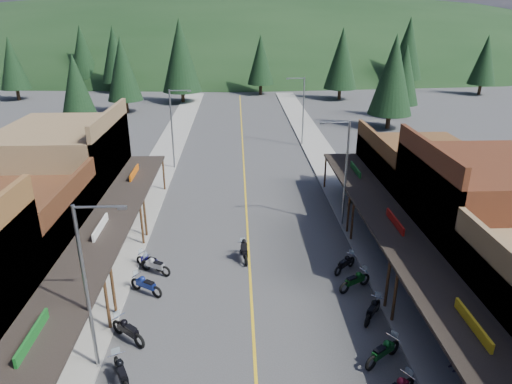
{
  "coord_description": "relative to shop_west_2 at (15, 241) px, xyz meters",
  "views": [
    {
      "loc": [
        -0.66,
        -22.55,
        15.02
      ],
      "look_at": [
        0.63,
        7.61,
        3.0
      ],
      "focal_mm": 32.0,
      "sensor_mm": 36.0,
      "label": 1
    }
  ],
  "objects": [
    {
      "name": "centerline",
      "position": [
        13.75,
        18.3,
        -2.53
      ],
      "size": [
        0.15,
        90.0,
        0.01
      ],
      "primitive_type": "cube",
      "color": "gold",
      "rests_on": "ground"
    },
    {
      "name": "pine_1",
      "position": [
        -10.25,
        68.3,
        4.7
      ],
      "size": [
        5.88,
        5.88,
        12.5
      ],
      "color": "black",
      "rests_on": "ground"
    },
    {
      "name": "pine_4",
      "position": [
        31.75,
        58.3,
        4.7
      ],
      "size": [
        5.88,
        5.88,
        12.5
      ],
      "color": "black",
      "rests_on": "ground"
    },
    {
      "name": "bike_west_8",
      "position": [
        7.98,
        0.18,
        -1.92
      ],
      "size": [
        2.23,
        1.69,
        1.23
      ],
      "primitive_type": null,
      "rotation": [
        0.0,
        0.0,
        1.06
      ],
      "color": "#ACADB1",
      "rests_on": "ground"
    },
    {
      "name": "pine_5",
      "position": [
        47.75,
        70.3,
        5.46
      ],
      "size": [
        6.72,
        6.72,
        14.0
      ],
      "color": "black",
      "rests_on": "ground"
    },
    {
      "name": "bike_east_5",
      "position": [
        19.58,
        -7.93,
        -1.88
      ],
      "size": [
        2.3,
        1.94,
        1.3
      ],
      "primitive_type": null,
      "rotation": [
        0.0,
        0.0,
        -0.95
      ],
      "color": "#0E4719",
      "rests_on": "ground"
    },
    {
      "name": "streetlight_2",
      "position": [
        20.71,
        6.3,
        1.93
      ],
      "size": [
        2.16,
        0.18,
        8.0
      ],
      "color": "gray",
      "rests_on": "ground"
    },
    {
      "name": "bike_west_7",
      "position": [
        7.8,
        -1.97,
        -1.9
      ],
      "size": [
        2.28,
        1.85,
        1.28
      ],
      "primitive_type": null,
      "rotation": [
        0.0,
        0.0,
        0.99
      ],
      "color": "navy",
      "rests_on": "ground"
    },
    {
      "name": "pine_3",
      "position": [
        17.75,
        64.3,
        3.95
      ],
      "size": [
        5.04,
        5.04,
        11.0
      ],
      "color": "black",
      "rests_on": "ground"
    },
    {
      "name": "pine_6",
      "position": [
        59.75,
        62.3,
        3.95
      ],
      "size": [
        5.04,
        5.04,
        11.0
      ],
      "color": "black",
      "rests_on": "ground"
    },
    {
      "name": "ridge_hill",
      "position": [
        13.75,
        133.3,
        -2.53
      ],
      "size": [
        310.0,
        140.0,
        60.0
      ],
      "primitive_type": "ellipsoid",
      "color": "black",
      "rests_on": "ground"
    },
    {
      "name": "streetlight_1",
      "position": [
        6.8,
        20.3,
        1.93
      ],
      "size": [
        2.16,
        0.18,
        8.0
      ],
      "color": "gray",
      "rests_on": "ground"
    },
    {
      "name": "pedestrian_east_b",
      "position": [
        22.27,
        10.08,
        -1.58
      ],
      "size": [
        0.88,
        0.86,
        1.6
      ],
      "primitive_type": "imported",
      "rotation": [
        0.0,
        0.0,
        3.9
      ],
      "color": "brown",
      "rests_on": "sidewalk_east"
    },
    {
      "name": "bike_east_7",
      "position": [
        19.74,
        -2.04,
        -1.89
      ],
      "size": [
        2.31,
        1.76,
        1.28
      ],
      "primitive_type": null,
      "rotation": [
        0.0,
        0.0,
        -1.05
      ],
      "color": "#0E4715",
      "rests_on": "ground"
    },
    {
      "name": "bike_west_6",
      "position": [
        7.65,
        -5.95,
        -1.87
      ],
      "size": [
        2.28,
        2.1,
        1.33
      ],
      "primitive_type": null,
      "rotation": [
        0.0,
        0.0,
        0.86
      ],
      "color": "black",
      "rests_on": "ground"
    },
    {
      "name": "sidewalk_east",
      "position": [
        22.45,
        18.3,
        -2.46
      ],
      "size": [
        3.4,
        94.0,
        0.15
      ],
      "primitive_type": "cube",
      "color": "gray",
      "rests_on": "ground"
    },
    {
      "name": "pine_10",
      "position": [
        -4.25,
        48.3,
        4.25
      ],
      "size": [
        5.38,
        5.38,
        11.6
      ],
      "color": "black",
      "rests_on": "ground"
    },
    {
      "name": "shop_west_3",
      "position": [
        -0.03,
        9.6,
        0.99
      ],
      "size": [
        10.9,
        10.2,
        8.2
      ],
      "color": "brown",
      "rests_on": "ground"
    },
    {
      "name": "pine_0",
      "position": [
        -26.25,
        60.3,
        3.95
      ],
      "size": [
        5.04,
        5.04,
        11.0
      ],
      "color": "black",
      "rests_on": "ground"
    },
    {
      "name": "bike_east_6",
      "position": [
        20.0,
        -4.8,
        -1.92
      ],
      "size": [
        1.8,
        2.15,
        1.22
      ],
      "primitive_type": null,
      "rotation": [
        0.0,
        0.0,
        -0.61
      ],
      "color": "black",
      "rests_on": "ground"
    },
    {
      "name": "ground",
      "position": [
        13.75,
        -1.7,
        -2.53
      ],
      "size": [
        220.0,
        220.0,
        0.0
      ],
      "primitive_type": "plane",
      "color": "#38383A",
      "rests_on": "ground"
    },
    {
      "name": "pine_9",
      "position": [
        37.75,
        43.3,
        3.85
      ],
      "size": [
        4.93,
        4.93,
        10.8
      ],
      "color": "black",
      "rests_on": "ground"
    },
    {
      "name": "sidewalk_west",
      "position": [
        5.05,
        18.3,
        -2.46
      ],
      "size": [
        3.4,
        94.0,
        0.15
      ],
      "primitive_type": "cube",
      "color": "gray",
      "rests_on": "ground"
    },
    {
      "name": "pine_7",
      "position": [
        -18.25,
        74.3,
        4.7
      ],
      "size": [
        5.88,
        5.88,
        12.5
      ],
      "color": "black",
      "rests_on": "ground"
    },
    {
      "name": "pedestrian_east_a",
      "position": [
        22.54,
        -8.68,
        -1.55
      ],
      "size": [
        0.55,
        0.7,
        1.67
      ],
      "primitive_type": "imported",
      "rotation": [
        0.0,
        0.0,
        -1.29
      ],
      "color": "#281D2C",
      "rests_on": "sidewalk_east"
    },
    {
      "name": "shop_west_2",
      "position": [
        0.0,
        0.0,
        0.0
      ],
      "size": [
        10.9,
        9.0,
        6.2
      ],
      "color": "#3F2111",
      "rests_on": "ground"
    },
    {
      "name": "pine_11",
      "position": [
        33.75,
        36.3,
        4.65
      ],
      "size": [
        5.82,
        5.82,
        12.4
      ],
      "color": "black",
      "rests_on": "ground"
    },
    {
      "name": "streetlight_0",
      "position": [
        6.8,
        -7.7,
        1.93
      ],
      "size": [
        2.16,
        0.18,
        8.0
      ],
      "color": "gray",
      "rests_on": "ground"
    },
    {
      "name": "pine_8",
      "position": [
        -8.25,
        38.3,
        3.44
      ],
      "size": [
        4.48,
        4.48,
        10.0
      ],
      "color": "black",
      "rests_on": "ground"
    },
    {
      "name": "rider_on_bike",
      "position": [
        13.43,
        1.59,
        -1.89
      ],
      "size": [
        1.01,
        2.2,
        1.61
      ],
      "rotation": [
        0.0,
        0.0,
        0.15
      ],
      "color": "black",
      "rests_on": "ground"
    },
    {
      "name": "shop_east_2",
      "position": [
        27.54,
        0.0,
        0.99
      ],
      "size": [
        10.9,
        9.0,
        8.2
      ],
      "color": "#562B19",
      "rests_on": "ground"
    },
    {
      "name": "streetlight_3",
      "position": [
        20.71,
        28.3,
        1.93
      ],
      "size": [
        2.16,
        0.18,
        8.0
      ],
      "color": "gray",
      "rests_on": "ground"
    },
    {
      "name": "bike_west_9",
      "position": [
        7.5,
        0.78,
        -1.96
      ],
      "size": [
        2.07,
        1.63,
        1.15
      ],
      "primitive_type": null,
      "rotation": [
        0.0,
        0.0,
        1.02
      ],
      "color": "navy",
      "rests_on": "ground"
    },
    {
      "name": "pine_2",
      "position": [
        3.75,
        56.3,
        5.46
      ],
      "size": [
        6.72,
        6.72,
        14.0
      ],
      "color": "black",
      "rests_on": "ground"
    },
    {
      "name": "shop_east_3",
      "position": [
        27.51,
        9.6,
        -0.0
      ],
      "size": [
        10.9,
        10.2,
        6.2
      ],
      "color": "#4C2D16",
      "rests_on": "ground"
    },
    {
      "name": "bike_west_5",
      "position": [
        7.98,
        -8.78,
        -1.86
      ],
      "size": [
        1.74,
        2.44,
        1.34
      ],
      "primitive_type": null,
      "rotation": [
        0.0,
        0.0,
        0.46
      ],
      "color": "black",
      "rests_on": "ground"
    },
    {
      "name": "bike_east_8",
      "position": [
        19.61,
        -0.06,
        -1.94
      ],
      "size": [
        1.96,
        1.94,
        1.18
      ],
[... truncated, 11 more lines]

